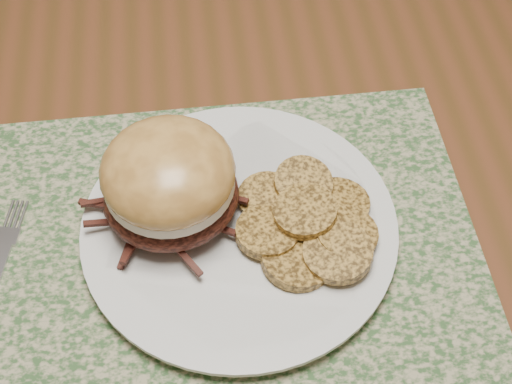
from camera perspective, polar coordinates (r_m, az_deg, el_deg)
The scene contains 5 objects.
dining_table at distance 0.75m, azimuth 10.57°, elevation -2.71°, with size 1.50×0.90×0.75m.
placemat at distance 0.63m, azimuth -2.72°, elevation -4.23°, with size 0.45×0.33×0.00m, color #33552B.
dinner_plate at distance 0.63m, azimuth -1.33°, elevation -2.91°, with size 0.26×0.26×0.02m, color silver.
pork_sandwich at distance 0.60m, azimuth -6.94°, elevation 0.80°, with size 0.14×0.13×0.09m.
roasted_potatoes at distance 0.61m, azimuth 4.22°, elevation -2.48°, with size 0.14×0.15×0.03m.
Camera 1 is at (-0.18, -0.39, 1.29)m, focal length 50.00 mm.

